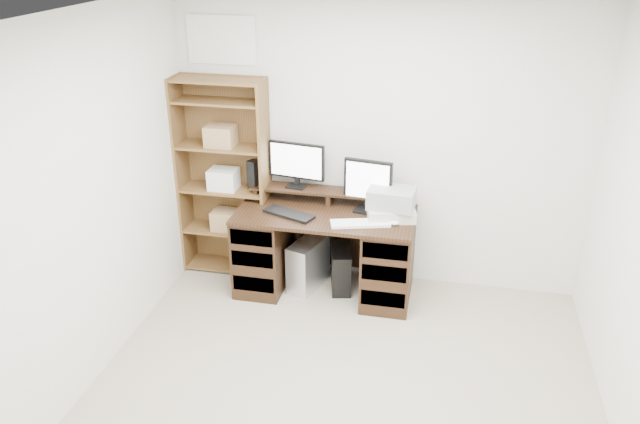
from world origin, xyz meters
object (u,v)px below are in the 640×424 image
(monitor_small, at_px, (368,184))
(printer, at_px, (391,212))
(tower_black, at_px, (341,268))
(bookshelf, at_px, (225,176))
(monitor_wide, at_px, (297,162))
(desk, at_px, (325,250))
(tower_silver, at_px, (308,264))

(monitor_small, relative_size, printer, 1.17)
(tower_black, height_order, bookshelf, bookshelf)
(monitor_wide, height_order, printer, monitor_wide)
(printer, bearing_deg, tower_black, 161.14)
(desk, xyz_separation_m, monitor_small, (0.34, 0.12, 0.60))
(tower_black, relative_size, bookshelf, 0.23)
(printer, xyz_separation_m, tower_black, (-0.42, 0.05, -0.61))
(tower_black, distance_m, bookshelf, 1.32)
(bookshelf, bearing_deg, tower_silver, -13.23)
(tower_silver, relative_size, bookshelf, 0.25)
(desk, distance_m, bookshelf, 1.12)
(desk, bearing_deg, monitor_small, 19.20)
(monitor_small, xyz_separation_m, tower_black, (-0.21, -0.06, -0.80))
(monitor_wide, distance_m, printer, 0.92)
(desk, relative_size, printer, 3.90)
(printer, bearing_deg, monitor_small, 141.73)
(monitor_small, relative_size, bookshelf, 0.25)
(printer, xyz_separation_m, tower_silver, (-0.70, 0.01, -0.57))
(printer, distance_m, tower_black, 0.74)
(printer, bearing_deg, tower_silver, 166.74)
(monitor_wide, bearing_deg, monitor_small, -1.76)
(monitor_small, height_order, tower_silver, monitor_small)
(desk, relative_size, tower_silver, 3.36)
(desk, xyz_separation_m, bookshelf, (-0.96, 0.21, 0.53))
(printer, xyz_separation_m, bookshelf, (-1.51, 0.20, 0.12))
(monitor_small, bearing_deg, tower_black, -156.51)
(printer, height_order, tower_black, printer)
(printer, relative_size, bookshelf, 0.21)
(desk, xyz_separation_m, printer, (0.55, 0.01, 0.41))
(monitor_small, bearing_deg, tower_silver, -160.92)
(monitor_wide, xyz_separation_m, tower_black, (0.43, -0.17, -0.90))
(desk, distance_m, monitor_wide, 0.80)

